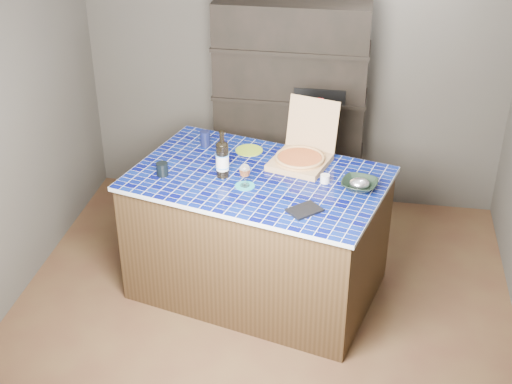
% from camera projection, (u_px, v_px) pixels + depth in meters
% --- Properties ---
extents(room, '(3.50, 3.50, 3.50)m').
position_uv_depth(room, '(260.00, 156.00, 4.33)').
color(room, brown).
rests_on(room, ground).
extents(shelving_unit, '(1.20, 0.41, 1.80)m').
position_uv_depth(shelving_unit, '(291.00, 111.00, 5.81)').
color(shelving_unit, black).
rests_on(shelving_unit, floor).
extents(kitchen_island, '(1.90, 1.45, 0.92)m').
position_uv_depth(kitchen_island, '(258.00, 234.00, 5.02)').
color(kitchen_island, '#402C19').
rests_on(kitchen_island, floor).
extents(pizza_box, '(0.48, 0.54, 0.40)m').
position_uv_depth(pizza_box, '(301.00, 156.00, 4.93)').
color(pizza_box, tan).
rests_on(pizza_box, kitchen_island).
extents(mead_bottle, '(0.09, 0.09, 0.34)m').
position_uv_depth(mead_bottle, '(222.00, 159.00, 4.73)').
color(mead_bottle, black).
rests_on(mead_bottle, kitchen_island).
extents(teal_trivet, '(0.13, 0.13, 0.01)m').
position_uv_depth(teal_trivet, '(245.00, 186.00, 4.68)').
color(teal_trivet, teal).
rests_on(teal_trivet, kitchen_island).
extents(wine_glass, '(0.07, 0.07, 0.16)m').
position_uv_depth(wine_glass, '(245.00, 171.00, 4.62)').
color(wine_glass, white).
rests_on(wine_glass, teal_trivet).
extents(tumbler, '(0.08, 0.08, 0.09)m').
position_uv_depth(tumbler, '(162.00, 169.00, 4.79)').
color(tumbler, black).
rests_on(tumbler, kitchen_island).
extents(dvd_case, '(0.24, 0.24, 0.02)m').
position_uv_depth(dvd_case, '(305.00, 210.00, 4.40)').
color(dvd_case, black).
rests_on(dvd_case, kitchen_island).
extents(bowl, '(0.28, 0.28, 0.06)m').
position_uv_depth(bowl, '(359.00, 185.00, 4.64)').
color(bowl, black).
rests_on(bowl, kitchen_island).
extents(foil_contents, '(0.13, 0.11, 0.06)m').
position_uv_depth(foil_contents, '(360.00, 183.00, 4.63)').
color(foil_contents, silver).
rests_on(foil_contents, bowl).
extents(white_jar, '(0.06, 0.06, 0.05)m').
position_uv_depth(white_jar, '(325.00, 179.00, 4.71)').
color(white_jar, silver).
rests_on(white_jar, kitchen_island).
extents(navy_cup, '(0.07, 0.07, 0.11)m').
position_uv_depth(navy_cup, '(205.00, 139.00, 5.18)').
color(navy_cup, black).
rests_on(navy_cup, kitchen_island).
extents(green_trivet, '(0.20, 0.20, 0.01)m').
position_uv_depth(green_trivet, '(249.00, 150.00, 5.13)').
color(green_trivet, '#83A323').
rests_on(green_trivet, kitchen_island).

